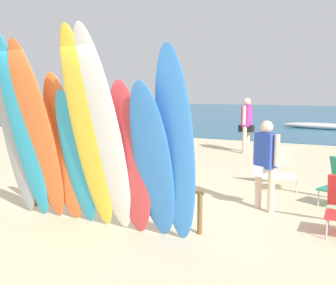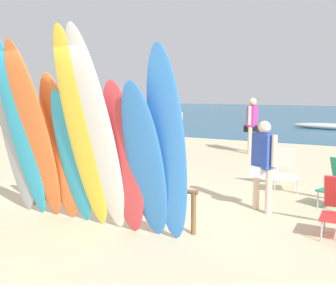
{
  "view_description": "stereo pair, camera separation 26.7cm",
  "coord_description": "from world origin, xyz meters",
  "px_view_note": "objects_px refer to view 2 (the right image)",
  "views": [
    {
      "loc": [
        3.38,
        -4.81,
        1.96
      ],
      "look_at": [
        0.0,
        2.08,
        0.94
      ],
      "focal_mm": 41.34,
      "sensor_mm": 36.0,
      "label": 1
    },
    {
      "loc": [
        3.61,
        -4.68,
        1.96
      ],
      "look_at": [
        0.0,
        2.08,
        0.94
      ],
      "focal_mm": 41.34,
      "sensor_mm": 36.0,
      "label": 2
    }
  ],
  "objects_px": {
    "beach_chair_blue": "(284,168)",
    "distant_boat": "(334,127)",
    "surfboard_white_6": "(97,135)",
    "surfboard_teal_1": "(20,130)",
    "surfboard_red_7": "(123,160)",
    "surfboard_blue_9": "(167,148)",
    "beachgoer_by_water": "(173,130)",
    "surfboard_orange_3": "(60,149)",
    "surfboard_yellow_5": "(82,134)",
    "surfboard_blue_8": "(145,163)",
    "surfboard_rack": "(105,186)",
    "surfboard_teal_4": "(72,159)",
    "surfboard_grey_0": "(13,139)",
    "beachgoer_near_rack": "(252,122)",
    "beachgoer_midbeach": "(263,160)",
    "surfboard_orange_2": "(34,134)"
  },
  "relations": [
    {
      "from": "surfboard_grey_0",
      "to": "beachgoer_midbeach",
      "type": "height_order",
      "value": "surfboard_grey_0"
    },
    {
      "from": "surfboard_yellow_5",
      "to": "beach_chair_blue",
      "type": "xyz_separation_m",
      "value": [
        1.91,
        3.78,
        -0.96
      ]
    },
    {
      "from": "surfboard_white_6",
      "to": "surfboard_teal_1",
      "type": "bearing_deg",
      "value": -176.38
    },
    {
      "from": "beachgoer_midbeach",
      "to": "surfboard_blue_8",
      "type": "bearing_deg",
      "value": 97.99
    },
    {
      "from": "beachgoer_midbeach",
      "to": "distant_boat",
      "type": "relative_size",
      "value": 0.34
    },
    {
      "from": "surfboard_rack",
      "to": "surfboard_teal_4",
      "type": "bearing_deg",
      "value": -109.87
    },
    {
      "from": "surfboard_grey_0",
      "to": "surfboard_orange_3",
      "type": "height_order",
      "value": "surfboard_grey_0"
    },
    {
      "from": "surfboard_white_6",
      "to": "beachgoer_by_water",
      "type": "xyz_separation_m",
      "value": [
        -1.46,
        4.95,
        -0.45
      ]
    },
    {
      "from": "surfboard_blue_8",
      "to": "surfboard_orange_2",
      "type": "bearing_deg",
      "value": -176.03
    },
    {
      "from": "surfboard_red_7",
      "to": "surfboard_blue_9",
      "type": "relative_size",
      "value": 0.84
    },
    {
      "from": "surfboard_grey_0",
      "to": "beach_chair_blue",
      "type": "xyz_separation_m",
      "value": [
        3.45,
        3.62,
        -0.79
      ]
    },
    {
      "from": "surfboard_rack",
      "to": "beachgoer_midbeach",
      "type": "height_order",
      "value": "beachgoer_midbeach"
    },
    {
      "from": "surfboard_yellow_5",
      "to": "surfboard_red_7",
      "type": "distance_m",
      "value": 0.66
    },
    {
      "from": "surfboard_rack",
      "to": "beach_chair_blue",
      "type": "relative_size",
      "value": 3.82
    },
    {
      "from": "surfboard_orange_3",
      "to": "surfboard_blue_9",
      "type": "xyz_separation_m",
      "value": [
        1.82,
        -0.04,
        0.15
      ]
    },
    {
      "from": "surfboard_rack",
      "to": "surfboard_teal_4",
      "type": "height_order",
      "value": "surfboard_teal_4"
    },
    {
      "from": "beach_chair_blue",
      "to": "distant_boat",
      "type": "height_order",
      "value": "beach_chair_blue"
    },
    {
      "from": "surfboard_teal_1",
      "to": "surfboard_white_6",
      "type": "height_order",
      "value": "surfboard_white_6"
    },
    {
      "from": "surfboard_teal_1",
      "to": "surfboard_yellow_5",
      "type": "height_order",
      "value": "surfboard_yellow_5"
    },
    {
      "from": "surfboard_teal_4",
      "to": "surfboard_red_7",
      "type": "height_order",
      "value": "surfboard_red_7"
    },
    {
      "from": "surfboard_orange_2",
      "to": "surfboard_blue_8",
      "type": "distance_m",
      "value": 1.86
    },
    {
      "from": "surfboard_grey_0",
      "to": "surfboard_orange_3",
      "type": "distance_m",
      "value": 0.93
    },
    {
      "from": "surfboard_red_7",
      "to": "surfboard_blue_9",
      "type": "height_order",
      "value": "surfboard_blue_9"
    },
    {
      "from": "surfboard_rack",
      "to": "surfboard_orange_3",
      "type": "bearing_deg",
      "value": -133.75
    },
    {
      "from": "surfboard_orange_3",
      "to": "beachgoer_by_water",
      "type": "distance_m",
      "value": 4.77
    },
    {
      "from": "surfboard_orange_3",
      "to": "beachgoer_midbeach",
      "type": "xyz_separation_m",
      "value": [
        2.52,
        1.94,
        -0.26
      ]
    },
    {
      "from": "beachgoer_midbeach",
      "to": "beachgoer_by_water",
      "type": "bearing_deg",
      "value": -7.75
    },
    {
      "from": "surfboard_orange_2",
      "to": "surfboard_blue_9",
      "type": "xyz_separation_m",
      "value": [
        2.14,
        0.14,
        -0.07
      ]
    },
    {
      "from": "surfboard_blue_9",
      "to": "beach_chair_blue",
      "type": "distance_m",
      "value": 3.77
    },
    {
      "from": "surfboard_yellow_5",
      "to": "surfboard_blue_8",
      "type": "relative_size",
      "value": 1.33
    },
    {
      "from": "beachgoer_by_water",
      "to": "surfboard_teal_1",
      "type": "bearing_deg",
      "value": 99.22
    },
    {
      "from": "surfboard_red_7",
      "to": "beachgoer_by_water",
      "type": "relative_size",
      "value": 1.31
    },
    {
      "from": "surfboard_red_7",
      "to": "surfboard_blue_8",
      "type": "xyz_separation_m",
      "value": [
        0.36,
        -0.03,
        -0.01
      ]
    },
    {
      "from": "surfboard_teal_1",
      "to": "beachgoer_near_rack",
      "type": "xyz_separation_m",
      "value": [
        1.26,
        7.94,
        -0.38
      ]
    },
    {
      "from": "surfboard_teal_4",
      "to": "surfboard_red_7",
      "type": "xyz_separation_m",
      "value": [
        0.91,
        -0.01,
        0.06
      ]
    },
    {
      "from": "surfboard_orange_3",
      "to": "beachgoer_by_water",
      "type": "relative_size",
      "value": 1.38
    },
    {
      "from": "surfboard_grey_0",
      "to": "surfboard_orange_2",
      "type": "height_order",
      "value": "surfboard_orange_2"
    },
    {
      "from": "surfboard_white_6",
      "to": "beachgoer_midbeach",
      "type": "distance_m",
      "value": 2.77
    },
    {
      "from": "surfboard_orange_2",
      "to": "surfboard_white_6",
      "type": "bearing_deg",
      "value": -2.18
    },
    {
      "from": "surfboard_yellow_5",
      "to": "surfboard_red_7",
      "type": "xyz_separation_m",
      "value": [
        0.55,
        0.16,
        -0.33
      ]
    },
    {
      "from": "surfboard_grey_0",
      "to": "surfboard_teal_4",
      "type": "height_order",
      "value": "surfboard_grey_0"
    },
    {
      "from": "distant_boat",
      "to": "surfboard_teal_1",
      "type": "bearing_deg",
      "value": -99.5
    },
    {
      "from": "surfboard_grey_0",
      "to": "beach_chair_blue",
      "type": "distance_m",
      "value": 5.06
    },
    {
      "from": "surfboard_yellow_5",
      "to": "beachgoer_near_rack",
      "type": "distance_m",
      "value": 7.97
    },
    {
      "from": "surfboard_teal_4",
      "to": "beach_chair_blue",
      "type": "xyz_separation_m",
      "value": [
        2.27,
        3.61,
        -0.57
      ]
    },
    {
      "from": "surfboard_red_7",
      "to": "beachgoer_near_rack",
      "type": "height_order",
      "value": "surfboard_red_7"
    },
    {
      "from": "beachgoer_midbeach",
      "to": "surfboard_grey_0",
      "type": "bearing_deg",
      "value": 64.35
    },
    {
      "from": "beach_chair_blue",
      "to": "distant_boat",
      "type": "bearing_deg",
      "value": 71.25
    },
    {
      "from": "surfboard_grey_0",
      "to": "beachgoer_by_water",
      "type": "height_order",
      "value": "surfboard_grey_0"
    },
    {
      "from": "surfboard_blue_8",
      "to": "surfboard_white_6",
      "type": "bearing_deg",
      "value": -167.73
    }
  ]
}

